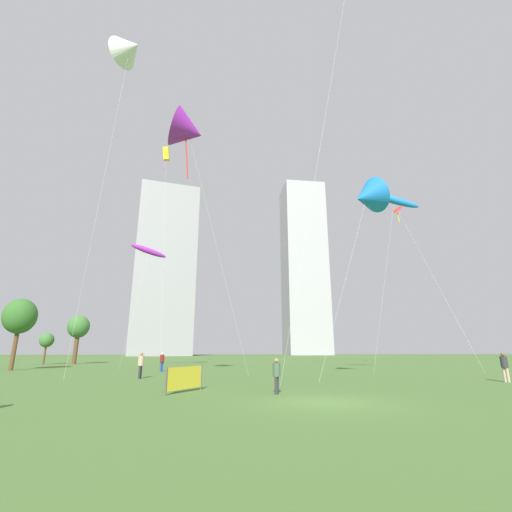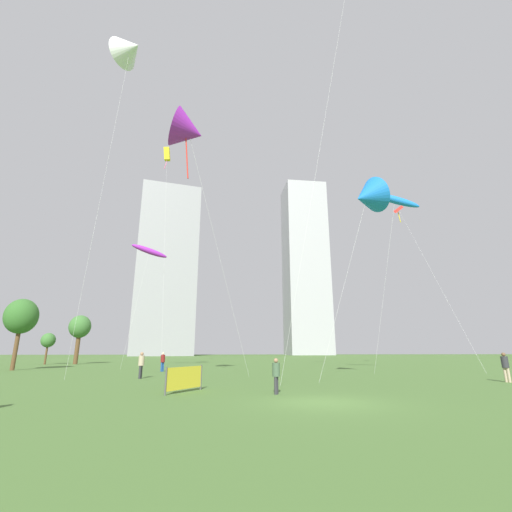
% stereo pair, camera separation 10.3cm
% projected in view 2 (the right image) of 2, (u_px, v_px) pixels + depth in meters
% --- Properties ---
extents(ground, '(280.00, 280.00, 0.00)m').
position_uv_depth(ground, '(324.00, 403.00, 13.54)').
color(ground, '#476B30').
extents(person_standing_0, '(0.40, 0.40, 1.82)m').
position_uv_depth(person_standing_0, '(505.00, 365.00, 22.17)').
color(person_standing_0, tan).
rests_on(person_standing_0, ground).
extents(person_standing_1, '(0.36, 0.36, 1.61)m').
position_uv_depth(person_standing_1, '(276.00, 373.00, 16.29)').
color(person_standing_1, '#2D2D33').
rests_on(person_standing_1, ground).
extents(person_standing_2, '(0.41, 0.41, 1.83)m').
position_uv_depth(person_standing_2, '(141.00, 363.00, 25.00)').
color(person_standing_2, '#2D2D33').
rests_on(person_standing_2, ground).
extents(person_standing_4, '(0.39, 0.39, 1.74)m').
position_uv_depth(person_standing_4, '(163.00, 360.00, 32.92)').
color(person_standing_4, '#1E478C').
rests_on(person_standing_4, ground).
extents(kite_flying_0, '(4.92, 2.57, 16.64)m').
position_uv_depth(kite_flying_0, '(395.00, 200.00, 32.39)').
color(kite_flying_0, silver).
rests_on(kite_flying_0, ground).
extents(kite_flying_1, '(3.60, 3.50, 29.07)m').
position_uv_depth(kite_flying_1, '(130.00, 50.00, 30.65)').
color(kite_flying_1, silver).
rests_on(kite_flying_1, ground).
extents(kite_flying_2, '(3.20, 8.39, 32.29)m').
position_uv_depth(kite_flying_2, '(167.00, 154.00, 53.55)').
color(kite_flying_2, silver).
rests_on(kite_flying_2, ground).
extents(kite_flying_4, '(4.36, 2.01, 14.42)m').
position_uv_depth(kite_flying_4, '(149.00, 251.00, 41.91)').
color(kite_flying_4, silver).
rests_on(kite_flying_4, ground).
extents(kite_flying_5, '(1.56, 12.24, 20.51)m').
position_uv_depth(kite_flying_5, '(399.00, 211.00, 45.55)').
color(kite_flying_5, silver).
rests_on(kite_flying_5, ground).
extents(kite_flying_6, '(5.87, 3.29, 14.36)m').
position_uv_depth(kite_flying_6, '(367.00, 197.00, 25.35)').
color(kite_flying_6, silver).
rests_on(kite_flying_6, ground).
extents(kite_flying_7, '(6.86, 5.93, 20.39)m').
position_uv_depth(kite_flying_7, '(188.00, 131.00, 27.23)').
color(kite_flying_7, silver).
rests_on(kite_flying_7, ground).
extents(park_tree_0, '(1.89, 1.89, 4.30)m').
position_uv_depth(park_tree_0, '(48.00, 341.00, 49.15)').
color(park_tree_0, brown).
rests_on(park_tree_0, ground).
extents(park_tree_1, '(3.01, 3.01, 6.88)m').
position_uv_depth(park_tree_1, '(80.00, 328.00, 50.62)').
color(park_tree_1, brown).
rests_on(park_tree_1, ground).
extents(park_tree_2, '(3.18, 3.18, 7.15)m').
position_uv_depth(park_tree_2, '(21.00, 317.00, 35.99)').
color(park_tree_2, brown).
rests_on(park_tree_2, ground).
extents(distant_highrise_0, '(25.87, 29.46, 59.91)m').
position_uv_depth(distant_highrise_0, '(165.00, 272.00, 128.68)').
color(distant_highrise_0, '#939399').
rests_on(distant_highrise_0, ground).
extents(distant_highrise_1, '(17.09, 15.90, 70.14)m').
position_uv_depth(distant_highrise_1, '(305.00, 267.00, 142.77)').
color(distant_highrise_1, '#A8A8AD').
rests_on(distant_highrise_1, ground).
extents(event_banner, '(1.51, 2.36, 1.24)m').
position_uv_depth(event_banner, '(185.00, 378.00, 16.95)').
color(event_banner, '#4C4C4C').
rests_on(event_banner, ground).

